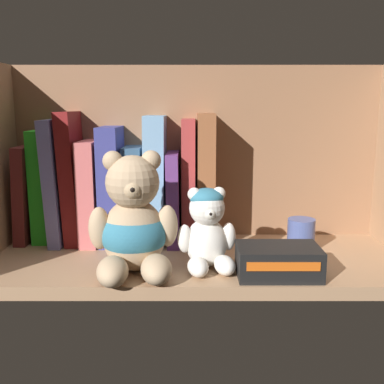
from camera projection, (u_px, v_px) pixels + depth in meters
The scene contains 17 objects.
shelf_board at pixel (198, 262), 72.51cm from camera, with size 66.76×25.24×2.00cm, color #A87F5B.
shelf_back_panel at pixel (198, 158), 82.45cm from camera, with size 69.16×1.20×33.64cm, color #8C6143.
book_0 at pixel (31, 193), 80.69cm from camera, with size 2.11×11.48×17.39cm, color maroon.
book_1 at pixel (46, 185), 80.42cm from camera, with size 2.81×9.37×20.16cm, color green.
book_2 at pixel (61, 180), 80.23cm from camera, with size 2.20×14.27×22.09cm, color #7578BF.
book_3 at pixel (77, 177), 80.09cm from camera, with size 2.59×12.84×23.45cm, color maroon.
book_4 at pixel (95, 190), 80.56cm from camera, with size 3.05×14.26×18.41cm, color #C86060.
book_5 at pixel (115, 184), 80.32cm from camera, with size 3.54×13.83×20.85cm, color navy.
book_6 at pixel (136, 193), 80.65cm from camera, with size 3.31×10.78×17.29cm, color #325473.
book_7 at pixel (157, 178), 80.12cm from camera, with size 3.60×12.50×22.74cm, color #75A3CE.
book_8 at pixel (175, 196), 80.73cm from camera, with size 2.13×14.83×16.31cm, color #5F3275.
book_9 at pixel (190, 180), 80.16cm from camera, with size 2.37×10.30×22.16cm, color #A83838.
book_10 at pixel (207, 177), 80.06cm from camera, with size 2.98×14.38×23.17cm, color brown.
teddy_bear_larger at pixel (135, 226), 64.34cm from camera, with size 13.38×14.17×18.10cm.
teddy_bear_smaller at pixel (208, 230), 66.25cm from camera, with size 9.21×9.55×12.43cm.
pillar_candle at pixel (302, 235), 74.77cm from camera, with size 4.63×4.63×5.56cm, color #4C5B99.
small_product_box at pixel (279, 261), 63.67cm from camera, with size 11.90×7.49×4.44cm.
Camera 1 is at (-0.87, -68.94, 26.31)cm, focal length 41.05 mm.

